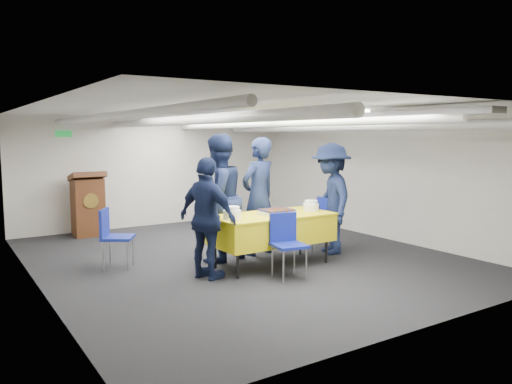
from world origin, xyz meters
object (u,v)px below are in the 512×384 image
Objects in this scene: chair_right at (319,218)px; sailor_a at (259,196)px; podium at (88,204)px; sailor_c at (208,218)px; serving_table at (272,228)px; sailor_d at (331,199)px; sheet_cake at (277,212)px; sailor_b at (218,198)px; chair_left at (112,232)px; chair_near at (286,238)px.

chair_right is 1.18m from sailor_a.
podium is 1.44× the size of chair_right.
sailor_a is at bearing 167.84° from chair_right.
chair_right is 0.53× the size of sailor_c.
serving_table is 2.07× the size of chair_right.
sailor_a is 1.18m from sailor_d.
sheet_cake is 0.25× the size of sailor_a.
sailor_c is at bearing -81.10° from podium.
sheet_cake is 0.24× the size of sailor_b.
sailor_d is at bearing -16.89° from chair_left.
serving_table is 1.14m from sailor_c.
sailor_a is (0.40, 1.30, 0.41)m from chair_near.
sheet_cake is at bearing 110.64° from sailor_b.
sailor_c is (-0.58, -0.78, -0.15)m from sailor_b.
sailor_b is at bearing 173.07° from chair_right.
sheet_cake is 1.41m from chair_right.
chair_near and chair_right have the same top height.
sailor_c reaches higher than chair_left.
sailor_d is (-0.04, -0.33, 0.37)m from chair_right.
chair_left is (-0.32, -2.59, -0.08)m from podium.
serving_table is at bearing -60.54° from sailor_d.
sailor_d is at bearing 137.24° from sailor_a.
chair_left is 0.46× the size of sailor_a.
sailor_b is (1.50, -0.44, 0.44)m from chair_left.
sailor_c reaches higher than chair_near.
sailor_d is at bearing 6.49° from serving_table.
podium is at bearing -10.34° from sailor_c.
chair_left is 0.48× the size of sailor_d.
chair_right is 1.89m from sailor_b.
chair_near is at bearing -106.26° from serving_table.
sheet_cake is 0.55× the size of chair_near.
chair_left is at bearing -83.92° from sailor_d.
chair_left is (-2.06, 1.21, -0.28)m from sheet_cake.
sailor_a is 0.97× the size of sailor_b.
sailor_a is at bearing -95.70° from sailor_d.
podium is at bearing -117.49° from sailor_d.
podium is at bearing 114.54° from serving_table.
serving_table is at bearing -29.37° from chair_left.
sailor_c reaches higher than serving_table.
chair_right is (1.27, 0.54, -0.28)m from sheet_cake.
chair_near is at bearing -111.74° from sheet_cake.
sailor_c is 0.91× the size of sailor_d.
sailor_a reaches higher than podium.
sheet_cake is at bearing 62.17° from sailor_a.
serving_table is 0.95× the size of sailor_a.
sailor_a is (1.93, -3.02, 0.33)m from podium.
chair_right is at bearing -47.27° from podium.
sailor_b is at bearing 126.23° from sheet_cake.
sheet_cake is 2.40m from chair_left.
sheet_cake is 1.14m from sailor_c.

